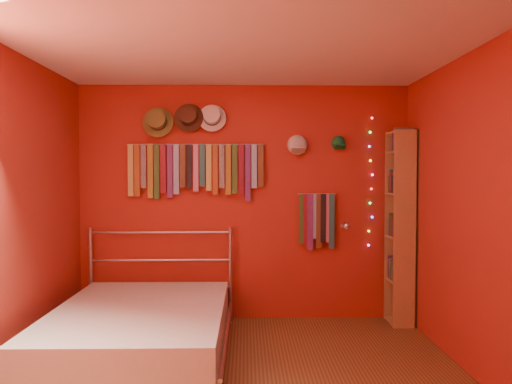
{
  "coord_description": "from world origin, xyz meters",
  "views": [
    {
      "loc": [
        0.02,
        -3.58,
        1.55
      ],
      "look_at": [
        0.11,
        0.9,
        1.39
      ],
      "focal_mm": 35.0,
      "sensor_mm": 36.0,
      "label": 1
    }
  ],
  "objects": [
    {
      "name": "back_wall",
      "position": [
        0.0,
        1.75,
        1.25
      ],
      "size": [
        3.5,
        0.02,
        2.5
      ],
      "primitive_type": "cube",
      "color": "maroon",
      "rests_on": "ground"
    },
    {
      "name": "right_wall",
      "position": [
        1.75,
        0.0,
        1.25
      ],
      "size": [
        0.02,
        3.5,
        2.5
      ],
      "primitive_type": "cube",
      "color": "maroon",
      "rests_on": "ground"
    },
    {
      "name": "ceiling",
      "position": [
        0.0,
        0.0,
        2.5
      ],
      "size": [
        3.5,
        3.5,
        0.02
      ],
      "primitive_type": "cube",
      "color": "white",
      "rests_on": "back_wall"
    },
    {
      "name": "tie_rack",
      "position": [
        -0.52,
        1.69,
        1.62
      ],
      "size": [
        1.45,
        0.03,
        0.6
      ],
      "color": "#B0B0B5",
      "rests_on": "back_wall"
    },
    {
      "name": "small_tie_rack",
      "position": [
        0.77,
        1.69,
        1.08
      ],
      "size": [
        0.4,
        0.03,
        0.6
      ],
      "color": "#B0B0B5",
      "rests_on": "back_wall"
    },
    {
      "name": "fedora_olive",
      "position": [
        -0.9,
        1.65,
        2.11
      ],
      "size": [
        0.33,
        0.18,
        0.32
      ],
      "rotation": [
        1.36,
        0.0,
        0.0
      ],
      "color": "olive",
      "rests_on": "back_wall"
    },
    {
      "name": "fedora_brown",
      "position": [
        -0.58,
        1.65,
        2.15
      ],
      "size": [
        0.31,
        0.17,
        0.3
      ],
      "rotation": [
        1.36,
        0.0,
        0.0
      ],
      "color": "#412617",
      "rests_on": "back_wall"
    },
    {
      "name": "fedora_white",
      "position": [
        -0.34,
        1.65,
        2.15
      ],
      "size": [
        0.29,
        0.16,
        0.29
      ],
      "rotation": [
        1.36,
        0.0,
        0.0
      ],
      "color": "silver",
      "rests_on": "back_wall"
    },
    {
      "name": "cap_white",
      "position": [
        0.56,
        1.7,
        1.86
      ],
      "size": [
        0.2,
        0.25,
        0.2
      ],
      "color": "beige",
      "rests_on": "back_wall"
    },
    {
      "name": "cap_green",
      "position": [
        1.0,
        1.7,
        1.89
      ],
      "size": [
        0.16,
        0.2,
        0.16
      ],
      "color": "#186C31",
      "rests_on": "back_wall"
    },
    {
      "name": "fairy_lights",
      "position": [
        1.35,
        1.71,
        1.47
      ],
      "size": [
        0.06,
        0.02,
        1.38
      ],
      "color": "#FF3333",
      "rests_on": "back_wall"
    },
    {
      "name": "reading_lamp",
      "position": [
        1.05,
        1.51,
        1.02
      ],
      "size": [
        0.07,
        0.31,
        0.09
      ],
      "color": "#B0B0B5",
      "rests_on": "back_wall"
    },
    {
      "name": "bookshelf",
      "position": [
        1.66,
        1.53,
        1.02
      ],
      "size": [
        0.25,
        0.34,
        2.0
      ],
      "color": "olive",
      "rests_on": "ground"
    },
    {
      "name": "bed",
      "position": [
        -0.88,
        0.61,
        0.23
      ],
      "size": [
        1.51,
        2.06,
        1.0
      ],
      "rotation": [
        0.0,
        0.0,
        -0.0
      ],
      "color": "#B0B0B5",
      "rests_on": "ground"
    }
  ]
}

